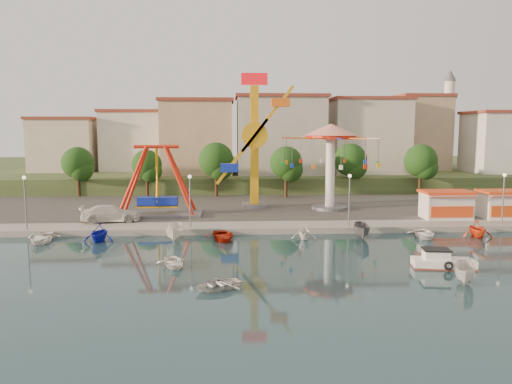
{
  "coord_description": "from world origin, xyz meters",
  "views": [
    {
      "loc": [
        -4.05,
        -36.24,
        10.43
      ],
      "look_at": [
        -1.39,
        14.0,
        4.0
      ],
      "focal_mm": 35.0,
      "sensor_mm": 36.0,
      "label": 1
    }
  ],
  "objects": [
    {
      "name": "moored_boat_0",
      "position": [
        -21.49,
        9.8,
        0.44
      ],
      "size": [
        3.51,
        4.55,
        0.87
      ],
      "primitive_type": "imported",
      "rotation": [
        0.0,
        0.0,
        0.13
      ],
      "color": "white",
      "rests_on": "ground"
    },
    {
      "name": "building_1",
      "position": [
        -21.33,
        51.38,
        7.32
      ],
      "size": [
        12.33,
        9.01,
        8.63
      ],
      "primitive_type": "cube",
      "color": "silver",
      "rests_on": "hill_terrace"
    },
    {
      "name": "tree_3",
      "position": [
        4.0,
        34.36,
        5.55
      ],
      "size": [
        4.68,
        4.68,
        7.32
      ],
      "color": "#382314",
      "rests_on": "quay_deck"
    },
    {
      "name": "booth_left",
      "position": [
        19.59,
        16.49,
        2.16
      ],
      "size": [
        5.4,
        3.78,
        3.08
      ],
      "color": "white",
      "rests_on": "quay_deck"
    },
    {
      "name": "rowboat_b",
      "position": [
        -4.89,
        -4.68,
        0.33
      ],
      "size": [
        3.88,
        3.48,
        0.66
      ],
      "primitive_type": "imported",
      "rotation": [
        0.0,
        0.0,
        -1.1
      ],
      "color": "silver",
      "rests_on": "ground"
    },
    {
      "name": "kamikaze_tower",
      "position": [
        -0.66,
        25.2,
        8.5
      ],
      "size": [
        6.47,
        3.1,
        16.5
      ],
      "color": "#59595E",
      "rests_on": "quay_deck"
    },
    {
      "name": "skiff",
      "position": [
        11.86,
        -4.22,
        0.69
      ],
      "size": [
        2.72,
        3.78,
        1.37
      ],
      "primitive_type": "imported",
      "rotation": [
        0.0,
        0.0,
        -0.44
      ],
      "color": "silver",
      "rests_on": "ground"
    },
    {
      "name": "tree_5",
      "position": [
        24.0,
        35.54,
        5.71
      ],
      "size": [
        4.83,
        4.83,
        7.54
      ],
      "color": "#382314",
      "rests_on": "quay_deck"
    },
    {
      "name": "moored_boat_1",
      "position": [
        -16.2,
        9.8,
        0.85
      ],
      "size": [
        3.04,
        3.44,
        1.7
      ],
      "primitive_type": "imported",
      "rotation": [
        0.0,
        0.0,
        -0.08
      ],
      "color": "#131AAE",
      "rests_on": "ground"
    },
    {
      "name": "quay_deck",
      "position": [
        0.0,
        62.0,
        0.3
      ],
      "size": [
        200.0,
        100.0,
        0.6
      ],
      "primitive_type": "cube",
      "color": "#9E998E",
      "rests_on": "ground"
    },
    {
      "name": "building_6",
      "position": [
        44.15,
        48.77,
        9.18
      ],
      "size": [
        8.23,
        8.98,
        12.36
      ],
      "primitive_type": "cube",
      "color": "silver",
      "rests_on": "hill_terrace"
    },
    {
      "name": "tree_4",
      "position": [
        14.0,
        37.35,
        5.75
      ],
      "size": [
        4.86,
        4.86,
        7.6
      ],
      "color": "#382314",
      "rests_on": "quay_deck"
    },
    {
      "name": "moored_boat_5",
      "position": [
        8.52,
        9.8,
        0.75
      ],
      "size": [
        2.06,
        4.05,
        1.49
      ],
      "primitive_type": "imported",
      "rotation": [
        0.0,
        0.0,
        -0.16
      ],
      "color": "#57575C",
      "rests_on": "ground"
    },
    {
      "name": "moored_boat_6",
      "position": [
        14.55,
        9.8,
        0.4
      ],
      "size": [
        3.17,
        4.15,
        0.8
      ],
      "primitive_type": "imported",
      "rotation": [
        0.0,
        0.0,
        -0.11
      ],
      "color": "white",
      "rests_on": "ground"
    },
    {
      "name": "tree_2",
      "position": [
        -6.0,
        35.81,
        5.92
      ],
      "size": [
        5.02,
        5.02,
        7.85
      ],
      "color": "#382314",
      "rests_on": "quay_deck"
    },
    {
      "name": "pirate_ship_ride",
      "position": [
        -12.26,
        20.36,
        4.39
      ],
      "size": [
        10.0,
        5.0,
        8.0
      ],
      "color": "#59595E",
      "rests_on": "quay_deck"
    },
    {
      "name": "ground",
      "position": [
        0.0,
        0.0,
        0.0
      ],
      "size": [
        200.0,
        200.0,
        0.0
      ],
      "primitive_type": "plane",
      "color": "#152E3B",
      "rests_on": "ground"
    },
    {
      "name": "tree_1",
      "position": [
        -16.0,
        36.24,
        5.2
      ],
      "size": [
        4.35,
        4.35,
        6.8
      ],
      "color": "#382314",
      "rests_on": "quay_deck"
    },
    {
      "name": "moored_boat_3",
      "position": [
        -4.76,
        9.8,
        0.42
      ],
      "size": [
        3.61,
        4.5,
        0.83
      ],
      "primitive_type": "imported",
      "rotation": [
        0.0,
        0.0,
        0.2
      ],
      "color": "red",
      "rests_on": "ground"
    },
    {
      "name": "asphalt_pad",
      "position": [
        0.0,
        30.0,
        0.6
      ],
      "size": [
        90.0,
        28.0,
        0.01
      ],
      "primitive_type": "cube",
      "color": "#4C4944",
      "rests_on": "quay_deck"
    },
    {
      "name": "building_3",
      "position": [
        5.6,
        48.8,
        7.6
      ],
      "size": [
        12.59,
        10.5,
        9.2
      ],
      "primitive_type": "cube",
      "color": "beige",
      "rests_on": "hill_terrace"
    },
    {
      "name": "building_0",
      "position": [
        -33.37,
        46.06,
        8.93
      ],
      "size": [
        9.26,
        9.53,
        11.87
      ],
      "primitive_type": "cube",
      "color": "beige",
      "rests_on": "hill_terrace"
    },
    {
      "name": "building_2",
      "position": [
        -8.19,
        51.96,
        8.62
      ],
      "size": [
        11.95,
        9.28,
        11.23
      ],
      "primitive_type": "cube",
      "color": "tan",
      "rests_on": "hill_terrace"
    },
    {
      "name": "building_5",
      "position": [
        32.37,
        50.33,
        8.61
      ],
      "size": [
        12.77,
        10.96,
        11.21
      ],
      "primitive_type": "cube",
      "color": "tan",
      "rests_on": "hill_terrace"
    },
    {
      "name": "lamp_post_2",
      "position": [
        8.0,
        13.0,
        3.1
      ],
      "size": [
        0.14,
        0.14,
        5.0
      ],
      "primitive_type": "cylinder",
      "color": "#59595E",
      "rests_on": "quay_deck"
    },
    {
      "name": "moored_boat_4",
      "position": [
        2.96,
        9.8,
        0.72
      ],
      "size": [
        2.81,
        3.11,
        1.44
      ],
      "primitive_type": "imported",
      "rotation": [
        0.0,
        0.0,
        -0.18
      ],
      "color": "white",
      "rests_on": "ground"
    },
    {
      "name": "van",
      "position": [
        -16.68,
        16.54,
        1.49
      ],
      "size": [
        6.42,
        3.42,
        1.77
      ],
      "primitive_type": "imported",
      "rotation": [
        0.0,
        0.0,
        1.73
      ],
      "color": "silver",
      "rests_on": "quay_deck"
    },
    {
      "name": "moored_boat_2",
      "position": [
        -9.22,
        9.8,
        0.8
      ],
      "size": [
        1.73,
        4.21,
        1.6
      ],
      "primitive_type": "imported",
      "rotation": [
        0.0,
        0.0,
        0.04
      ],
      "color": "silver",
      "rests_on": "ground"
    },
    {
      "name": "moored_boat_7",
      "position": [
        19.77,
        9.8,
        0.85
      ],
      "size": [
        2.93,
        3.35,
        1.69
      ],
      "primitive_type": "imported",
      "rotation": [
        0.0,
        0.0,
        -0.05
      ],
      "color": "#EA4014",
      "rests_on": "ground"
    },
    {
      "name": "lamp_post_3",
      "position": [
        24.0,
        13.0,
        3.1
      ],
      "size": [
        0.14,
        0.14,
        5.0
      ],
      "primitive_type": "cylinder",
      "color": "#59595E",
      "rests_on": "quay_deck"
    },
    {
      "name": "booth_mid",
      "position": [
        26.16,
        16.49,
        2.16
      ],
      "size": [
        5.4,
        3.78,
        3.08
      ],
      "color": "white",
      "rests_on": "quay_deck"
    },
    {
      "name": "lamp_post_0",
      "position": [
        -24.0,
        13.0,
        3.1
      ],
      "size": [
        0.14,
        0.14,
        5.0
      ],
      "primitive_type": "cylinder",
      "color": "#59595E",
      "rests_on": "quay_deck"
    },
    {
      "name": "tree_0",
      "position": [
        -26.0,
        36.98,
        5.47
      ],
      "size": [
        4.6,
        4.6,
        7.19
      ],
      "color": "#382314",
      "rests_on": "quay_deck"
    },
    {
      "name": "minaret",
      "position": [
        36.0,
        54.0,
        12.55
      ],
      "size": [
        2.8,
        2.8,
        18.0
      ],
      "color": "silver",
      "rests_on": "hill_terrace"
    },
    {
      "name": "hill_terrace",
      "position": [
        0.0,
        67.0,
        1.5
      ],
      "size": [
        200.0,
        60.0,
        3.0
      ],
      "primitive_type": "cube",
      "color": "#384C26",
      "rests_on": "ground"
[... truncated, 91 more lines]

